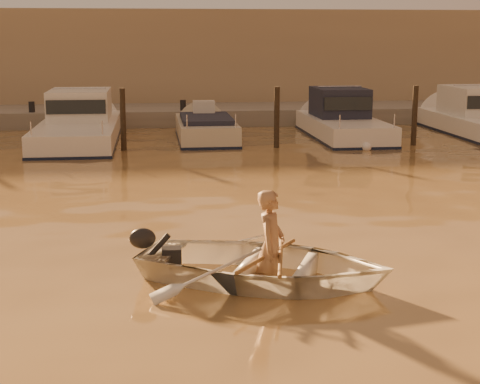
{
  "coord_description": "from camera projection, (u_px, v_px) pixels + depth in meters",
  "views": [
    {
      "loc": [
        0.69,
        -9.98,
        3.62
      ],
      "look_at": [
        2.32,
        3.41,
        0.75
      ],
      "focal_mm": 55.0,
      "sensor_mm": 36.0,
      "label": 1
    }
  ],
  "objects": [
    {
      "name": "fender_c",
      "position": [
        45.0,
        155.0,
        22.11
      ],
      "size": [
        0.3,
        0.3,
        0.3
      ],
      "primitive_type": "sphere",
      "color": "silver",
      "rests_on": "ground_plane"
    },
    {
      "name": "person",
      "position": [
        271.0,
        247.0,
        10.9
      ],
      "size": [
        0.62,
        0.74,
        1.72
      ],
      "primitive_type": "imported",
      "rotation": [
        0.0,
        0.0,
        1.17
      ],
      "color": "#A07450",
      "rests_on": "dinghy"
    },
    {
      "name": "moored_boat_4",
      "position": [
        343.0,
        120.0,
        26.67
      ],
      "size": [
        2.27,
        6.99,
        1.75
      ],
      "primitive_type": null,
      "color": "white",
      "rests_on": "ground_plane"
    },
    {
      "name": "ground_plane",
      "position": [
        106.0,
        298.0,
        10.37
      ],
      "size": [
        160.0,
        160.0,
        0.0
      ],
      "primitive_type": "plane",
      "color": "olive",
      "rests_on": "ground"
    },
    {
      "name": "piling_4",
      "position": [
        414.0,
        119.0,
        24.7
      ],
      "size": [
        0.18,
        0.18,
        2.2
      ],
      "primitive_type": "cylinder",
      "color": "#2D2319",
      "rests_on": "ground_plane"
    },
    {
      "name": "dinghy",
      "position": [
        264.0,
        264.0,
        10.98
      ],
      "size": [
        4.57,
        3.99,
        0.79
      ],
      "primitive_type": "imported",
      "rotation": [
        0.0,
        0.0,
        1.17
      ],
      "color": "silver",
      "rests_on": "ground_plane"
    },
    {
      "name": "moored_boat_3",
      "position": [
        206.0,
        133.0,
        26.16
      ],
      "size": [
        1.97,
        5.72,
        0.95
      ],
      "primitive_type": null,
      "color": "beige",
      "rests_on": "ground_plane"
    },
    {
      "name": "fender_d",
      "position": [
        222.0,
        144.0,
        24.32
      ],
      "size": [
        0.3,
        0.3,
        0.3
      ],
      "primitive_type": "sphere",
      "color": "orange",
      "rests_on": "ground_plane"
    },
    {
      "name": "quay",
      "position": [
        135.0,
        119.0,
        31.21
      ],
      "size": [
        52.0,
        4.0,
        1.0
      ],
      "primitive_type": "cube",
      "color": "gray",
      "rests_on": "ground_plane"
    },
    {
      "name": "outboard_motor",
      "position": [
        170.0,
        256.0,
        11.38
      ],
      "size": [
        0.98,
        0.72,
        0.7
      ],
      "primitive_type": null,
      "rotation": [
        0.0,
        0.0,
        -0.4
      ],
      "color": "black",
      "rests_on": "dinghy"
    },
    {
      "name": "piling_3",
      "position": [
        277.0,
        120.0,
        24.14
      ],
      "size": [
        0.18,
        0.18,
        2.2
      ],
      "primitive_type": "cylinder",
      "color": "#2D2319",
      "rests_on": "ground_plane"
    },
    {
      "name": "oar_port",
      "position": [
        281.0,
        256.0,
        10.89
      ],
      "size": [
        0.45,
        2.08,
        0.13
      ],
      "primitive_type": "cylinder",
      "rotation": [
        1.54,
        0.0,
        -0.19
      ],
      "color": "brown",
      "rests_on": "dinghy"
    },
    {
      "name": "moored_boat_2",
      "position": [
        79.0,
        124.0,
        25.56
      ],
      "size": [
        2.6,
        8.6,
        1.75
      ],
      "primitive_type": null,
      "color": "white",
      "rests_on": "ground_plane"
    },
    {
      "name": "piling_2",
      "position": [
        123.0,
        123.0,
        23.55
      ],
      "size": [
        0.18,
        0.18,
        2.2
      ],
      "primitive_type": "cylinder",
      "color": "#2D2319",
      "rests_on": "ground_plane"
    },
    {
      "name": "fender_e",
      "position": [
        367.0,
        147.0,
        23.75
      ],
      "size": [
        0.3,
        0.3,
        0.3
      ],
      "primitive_type": "sphere",
      "color": "white",
      "rests_on": "ground_plane"
    },
    {
      "name": "oar_starboard",
      "position": [
        267.0,
        255.0,
        10.94
      ],
      "size": [
        1.19,
        1.8,
        0.13
      ],
      "primitive_type": "cylinder",
      "rotation": [
        1.54,
        0.0,
        -0.57
      ],
      "color": "brown",
      "rests_on": "dinghy"
    },
    {
      "name": "waterfront_building",
      "position": [
        135.0,
        61.0,
        36.08
      ],
      "size": [
        46.0,
        7.0,
        4.8
      ],
      "primitive_type": "cube",
      "color": "#9E8466",
      "rests_on": "quay"
    }
  ]
}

